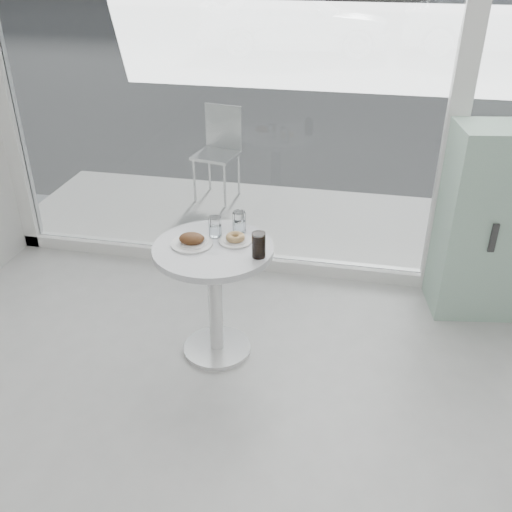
% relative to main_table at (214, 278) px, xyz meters
% --- Properties ---
extents(room_shell, '(6.00, 6.00, 6.00)m').
position_rel_main_table_xyz_m(room_shell, '(0.50, -2.46, 1.36)').
color(room_shell, white).
rests_on(room_shell, ground).
extents(storefront, '(5.00, 0.14, 3.00)m').
position_rel_main_table_xyz_m(storefront, '(0.57, 1.10, 1.16)').
color(storefront, white).
rests_on(storefront, ground).
extents(main_table, '(0.72, 0.72, 0.77)m').
position_rel_main_table_xyz_m(main_table, '(0.00, 0.00, 0.00)').
color(main_table, silver).
rests_on(main_table, ground).
extents(patio_deck, '(5.60, 1.60, 0.05)m').
position_rel_main_table_xyz_m(patio_deck, '(0.50, 1.90, -0.53)').
color(patio_deck, silver).
rests_on(patio_deck, ground).
extents(street, '(40.00, 24.00, 0.00)m').
position_rel_main_table_xyz_m(street, '(0.50, 14.10, -0.55)').
color(street, '#3C3C3C').
rests_on(street, ground).
extents(mint_cabinet, '(0.68, 0.50, 1.34)m').
position_rel_main_table_xyz_m(mint_cabinet, '(1.69, 0.87, 0.12)').
color(mint_cabinet, '#8EB59F').
rests_on(mint_cabinet, ground).
extents(patio_chair, '(0.45, 0.45, 0.89)m').
position_rel_main_table_xyz_m(patio_chair, '(-0.59, 2.36, 0.01)').
color(patio_chair, silver).
rests_on(patio_chair, patio_deck).
extents(car_white, '(4.43, 2.16, 1.45)m').
position_rel_main_table_xyz_m(car_white, '(-1.06, 10.72, 0.18)').
color(car_white, white).
rests_on(car_white, street).
extents(car_silver, '(4.11, 1.57, 1.34)m').
position_rel_main_table_xyz_m(car_silver, '(3.35, 11.28, 0.12)').
color(car_silver, '#A8ACB0').
rests_on(car_silver, street).
extents(plate_fritter, '(0.25, 0.25, 0.07)m').
position_rel_main_table_xyz_m(plate_fritter, '(-0.12, -0.00, 0.25)').
color(plate_fritter, silver).
rests_on(plate_fritter, main_table).
extents(plate_donut, '(0.20, 0.20, 0.05)m').
position_rel_main_table_xyz_m(plate_donut, '(0.12, 0.08, 0.24)').
color(plate_donut, silver).
rests_on(plate_donut, main_table).
extents(water_tumbler_a, '(0.08, 0.08, 0.13)m').
position_rel_main_table_xyz_m(water_tumbler_a, '(-0.02, 0.13, 0.28)').
color(water_tumbler_a, white).
rests_on(water_tumbler_a, main_table).
extents(water_tumbler_b, '(0.08, 0.08, 0.13)m').
position_rel_main_table_xyz_m(water_tumbler_b, '(0.11, 0.22, 0.28)').
color(water_tumbler_b, white).
rests_on(water_tumbler_b, main_table).
extents(cola_glass, '(0.08, 0.08, 0.15)m').
position_rel_main_table_xyz_m(cola_glass, '(0.29, -0.06, 0.29)').
color(cola_glass, white).
rests_on(cola_glass, main_table).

